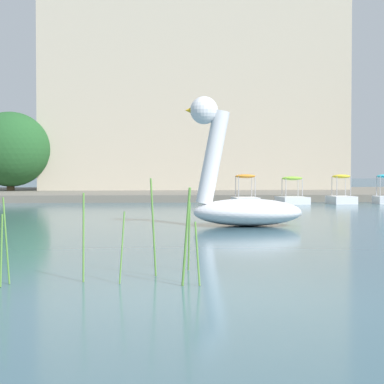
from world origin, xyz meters
TOP-DOWN VIEW (x-y plane):
  - ground_plane at (0.00, 0.00)m, footprint 696.72×696.72m
  - shore_bank_far at (0.00, 38.34)m, footprint 150.53×24.15m
  - swan_boat at (2.07, 10.48)m, footprint 3.47×2.11m
  - pedal_boat_orange at (4.48, 24.43)m, footprint 1.25×1.98m
  - pedal_boat_lime at (6.95, 24.48)m, footprint 1.41×2.32m
  - pedal_boat_yellow at (9.52, 24.34)m, footprint 1.18×1.90m
  - tree_willow_near_path at (-10.25, 37.32)m, footprint 5.95×5.30m
  - tree_sapling_by_fence at (-0.51, 39.73)m, footprint 5.19×4.92m
  - apartment_block at (2.80, 44.50)m, footprint 24.28×14.49m
  - reed_clump_foreground at (-0.81, 1.14)m, footprint 2.66×1.47m

SIDE VIEW (x-z plane):
  - ground_plane at x=0.00m, z-range 0.00..0.00m
  - shore_bank_far at x=0.00m, z-range 0.00..0.40m
  - pedal_boat_lime at x=6.95m, z-range -0.34..1.09m
  - pedal_boat_yellow at x=9.52m, z-range -0.34..1.19m
  - pedal_boat_orange at x=4.48m, z-range -0.30..1.24m
  - reed_clump_foreground at x=-0.81m, z-range -0.12..1.30m
  - swan_boat at x=2.07m, z-range -1.00..2.76m
  - tree_willow_near_path at x=-10.25m, z-range 0.54..6.13m
  - tree_sapling_by_fence at x=-0.51m, z-range 1.30..8.21m
  - apartment_block at x=2.80m, z-range 0.40..16.11m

